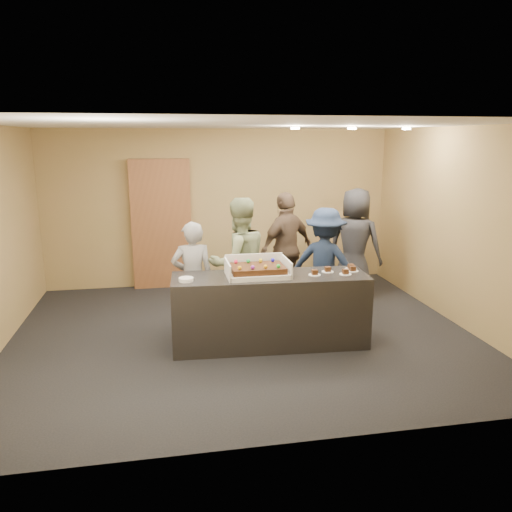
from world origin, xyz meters
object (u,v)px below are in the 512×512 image
person_navy_man (325,264)px  person_dark_suit (355,244)px  serving_counter (270,310)px  cake_box (257,272)px  person_sage_man (239,263)px  person_brown_extra (286,249)px  storage_cabinet (161,224)px  sheet_cake (258,268)px  person_server_grey (193,278)px  plate_stack (186,279)px

person_navy_man → person_dark_suit: bearing=-100.3°
serving_counter → person_dark_suit: 2.44m
cake_box → person_sage_man: size_ratio=0.42×
person_brown_extra → person_dark_suit: bearing=153.2°
storage_cabinet → person_sage_man: (1.02, -2.08, -0.22)m
sheet_cake → person_navy_man: (1.14, 0.83, -0.20)m
cake_box → person_sage_man: bearing=99.7°
person_server_grey → person_brown_extra: 1.82m
person_sage_man → serving_counter: bearing=94.0°
plate_stack → person_navy_man: 2.20m
person_server_grey → person_dark_suit: size_ratio=0.85×
serving_counter → person_brown_extra: person_brown_extra is taller
person_brown_extra → person_dark_suit: (1.15, 0.08, 0.02)m
person_sage_man → person_dark_suit: bearing=-172.4°
serving_counter → person_dark_suit: bearing=46.6°
person_navy_man → cake_box: bearing=68.3°
serving_counter → cake_box: cake_box is taller
cake_box → person_dark_suit: (1.90, 1.62, -0.06)m
serving_counter → cake_box: size_ratio=3.19×
storage_cabinet → person_dark_suit: bearing=-20.9°
storage_cabinet → person_brown_extra: storage_cabinet is taller
person_navy_man → person_server_grey: bearing=41.0°
storage_cabinet → plate_stack: (0.27, -2.88, -0.18)m
person_dark_suit → person_navy_man: bearing=88.1°
storage_cabinet → person_navy_man: bearing=-40.9°
sheet_cake → person_dark_suit: bearing=40.9°
serving_counter → storage_cabinet: storage_cabinet is taller
person_server_grey → person_brown_extra: bearing=-148.4°
person_navy_man → sheet_cake: bearing=69.2°
serving_counter → person_navy_man: size_ratio=1.50×
plate_stack → person_dark_suit: bearing=31.8°
cake_box → person_navy_man: bearing=35.4°
cake_box → person_sage_man: 0.72m
storage_cabinet → cake_box: bearing=-67.7°
person_server_grey → sheet_cake: bearing=141.2°
sheet_cake → person_sage_man: 0.75m
plate_stack → person_navy_man: (2.00, 0.90, -0.12)m
cake_box → person_navy_man: size_ratio=0.47×
person_dark_suit → cake_box: bearing=81.7°
plate_stack → person_dark_suit: size_ratio=0.10×
storage_cabinet → sheet_cake: storage_cabinet is taller
cake_box → person_sage_man: person_sage_man is taller
sheet_cake → person_server_grey: size_ratio=0.43×
cake_box → sheet_cake: 0.06m
cake_box → person_brown_extra: bearing=64.0°
storage_cabinet → person_server_grey: size_ratio=1.47×
cake_box → plate_stack: size_ratio=4.37×
plate_stack → person_server_grey: bearing=80.1°
cake_box → person_server_grey: person_server_grey is taller
person_brown_extra → person_navy_man: bearing=86.7°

